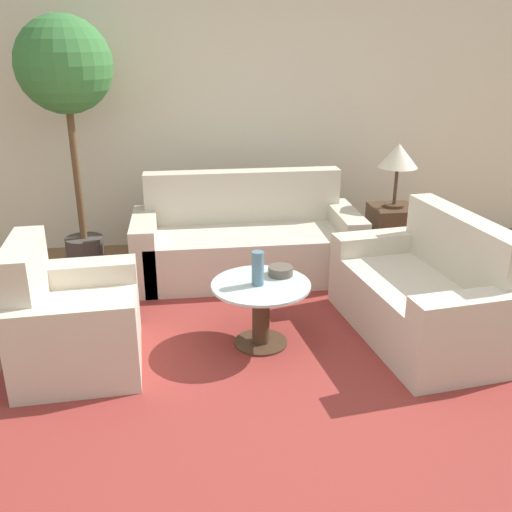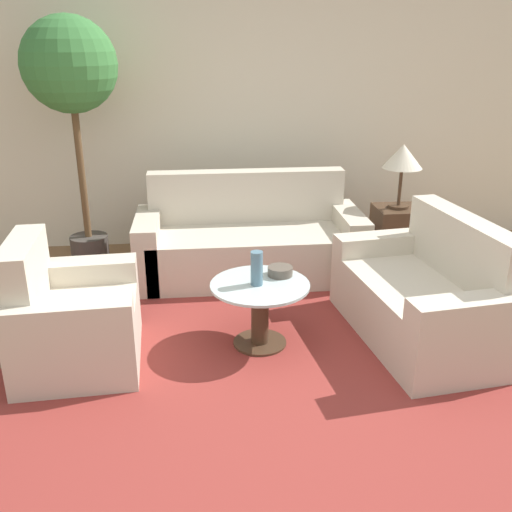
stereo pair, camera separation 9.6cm
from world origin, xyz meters
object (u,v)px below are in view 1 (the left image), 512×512
object	(u,v)px
bowl	(281,271)
vase	(258,268)
potted_plant	(66,79)
sofa_main	(246,243)
loveseat	(427,297)
coffee_table	(261,306)
armchair	(69,324)
table_lamp	(398,157)

from	to	relation	value
bowl	vase	bearing A→B (deg)	-141.90
potted_plant	sofa_main	bearing A→B (deg)	-11.51
potted_plant	loveseat	bearing A→B (deg)	-31.63
coffee_table	potted_plant	size ratio (longest dim) A/B	0.31
armchair	potted_plant	bearing A→B (deg)	1.63
coffee_table	table_lamp	world-z (taller)	table_lamp
loveseat	coffee_table	xyz separation A→B (m)	(-1.17, -0.00, 0.01)
loveseat	coffee_table	size ratio (longest dim) A/B	2.21
loveseat	table_lamp	xyz separation A→B (m)	(0.20, 1.27, 0.72)
sofa_main	bowl	bearing A→B (deg)	-84.80
coffee_table	bowl	size ratio (longest dim) A/B	3.89
loveseat	bowl	distance (m)	1.04
table_lamp	bowl	size ratio (longest dim) A/B	3.29
armchair	loveseat	distance (m)	2.40
sofa_main	loveseat	world-z (taller)	sofa_main
vase	bowl	xyz separation A→B (m)	(0.17, 0.14, -0.08)
potted_plant	coffee_table	bearing A→B (deg)	-48.70
coffee_table	table_lamp	size ratio (longest dim) A/B	1.18
potted_plant	vase	distance (m)	2.34
coffee_table	armchair	bearing A→B (deg)	-175.99
sofa_main	vase	xyz separation A→B (m)	(-0.07, -1.29, 0.28)
sofa_main	coffee_table	bearing A→B (deg)	-92.12
table_lamp	vase	xyz separation A→B (m)	(-1.39, -1.28, -0.44)
coffee_table	vase	distance (m)	0.28
armchair	coffee_table	world-z (taller)	armchair
armchair	loveseat	world-z (taller)	loveseat
sofa_main	coffee_table	xyz separation A→B (m)	(-0.05, -1.28, 0.01)
sofa_main	table_lamp	world-z (taller)	table_lamp
armchair	table_lamp	size ratio (longest dim) A/B	1.63
sofa_main	potted_plant	world-z (taller)	potted_plant
armchair	potted_plant	xyz separation A→B (m)	(-0.15, 1.65, 1.37)
loveseat	coffee_table	world-z (taller)	loveseat
table_lamp	sofa_main	bearing A→B (deg)	179.72
armchair	bowl	bearing A→B (deg)	-84.72
coffee_table	bowl	world-z (taller)	bowl
bowl	sofa_main	bearing A→B (deg)	95.20
sofa_main	coffee_table	distance (m)	1.28
table_lamp	bowl	xyz separation A→B (m)	(-1.22, -1.14, -0.52)
loveseat	table_lamp	size ratio (longest dim) A/B	2.62
coffee_table	table_lamp	bearing A→B (deg)	42.90
bowl	table_lamp	bearing A→B (deg)	43.26
armchair	loveseat	bearing A→B (deg)	-91.39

